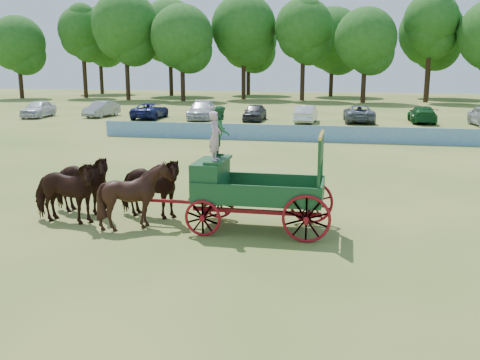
% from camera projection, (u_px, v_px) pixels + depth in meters
% --- Properties ---
extents(ground, '(160.00, 160.00, 0.00)m').
position_uv_depth(ground, '(267.00, 219.00, 17.36)').
color(ground, '#A19049').
rests_on(ground, ground).
extents(horse_lead_left, '(2.47, 1.24, 2.04)m').
position_uv_depth(horse_lead_left, '(64.00, 192.00, 16.70)').
color(horse_lead_left, black).
rests_on(horse_lead_left, ground).
extents(horse_lead_right, '(2.52, 1.35, 2.04)m').
position_uv_depth(horse_lead_right, '(81.00, 184.00, 17.75)').
color(horse_lead_right, black).
rests_on(horse_lead_right, ground).
extents(horse_wheel_left, '(2.12, 1.96, 2.04)m').
position_uv_depth(horse_wheel_left, '(136.00, 196.00, 16.24)').
color(horse_wheel_left, black).
rests_on(horse_wheel_left, ground).
extents(horse_wheel_right, '(2.52, 1.37, 2.04)m').
position_uv_depth(horse_wheel_right, '(149.00, 188.00, 17.29)').
color(horse_wheel_right, black).
rests_on(horse_wheel_right, ground).
extents(farm_dray, '(6.00, 2.00, 3.70)m').
position_uv_depth(farm_dray, '(235.00, 177.00, 16.10)').
color(farm_dray, maroon).
rests_on(farm_dray, ground).
extents(sponsor_banner, '(26.00, 0.08, 1.05)m').
position_uv_depth(sponsor_banner, '(293.00, 133.00, 34.68)').
color(sponsor_banner, '#2069AD').
rests_on(sponsor_banner, ground).
extents(parked_cars, '(41.75, 7.04, 1.62)m').
position_uv_depth(parked_cars, '(255.00, 112.00, 47.14)').
color(parked_cars, silver).
rests_on(parked_cars, ground).
extents(treeline, '(93.93, 24.09, 14.55)m').
position_uv_depth(treeline, '(316.00, 32.00, 73.89)').
color(treeline, '#382314').
rests_on(treeline, ground).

